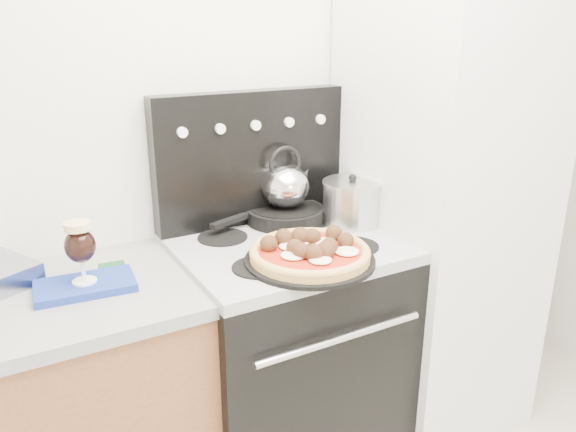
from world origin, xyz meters
TOP-DOWN VIEW (x-y plane):
  - room_shell at (0.00, 0.29)m, footprint 3.52×3.01m
  - stove_body at (0.08, 1.18)m, footprint 0.76×0.65m
  - cooktop at (0.08, 1.18)m, footprint 0.76×0.65m
  - backguard at (0.08, 1.45)m, footprint 0.76×0.08m
  - fridge at (0.78, 1.15)m, footprint 0.64×0.68m
  - oven_mitt at (-0.60, 1.18)m, footprint 0.30×0.19m
  - beer_glass at (-0.60, 1.18)m, footprint 0.09×0.09m
  - pizza_pan at (0.06, 0.99)m, footprint 0.47×0.47m
  - pizza at (0.06, 0.99)m, footprint 0.49×0.49m
  - skillet at (0.19, 1.37)m, footprint 0.39×0.39m
  - tea_kettle at (0.19, 1.37)m, footprint 0.20×0.20m
  - stock_pot at (0.40, 1.23)m, footprint 0.24×0.24m

SIDE VIEW (x-z plane):
  - stove_body at x=0.08m, z-range 0.00..0.88m
  - cooktop at x=0.08m, z-range 0.88..0.92m
  - oven_mitt at x=-0.60m, z-range 0.90..0.92m
  - pizza_pan at x=0.06m, z-range 0.92..0.93m
  - skillet at x=0.19m, z-range 0.92..0.97m
  - fridge at x=0.78m, z-range 0.00..1.90m
  - pizza at x=0.06m, z-range 0.93..0.99m
  - stock_pot at x=0.40m, z-range 0.92..1.08m
  - beer_glass at x=-0.60m, z-range 0.92..1.12m
  - tea_kettle at x=0.19m, z-range 0.97..1.18m
  - backguard at x=0.08m, z-range 0.92..1.42m
  - room_shell at x=0.00m, z-range -0.01..2.51m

